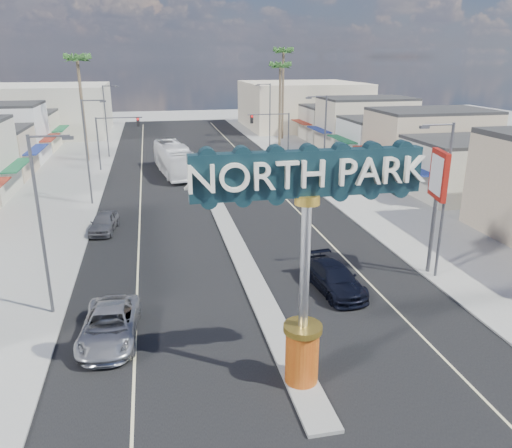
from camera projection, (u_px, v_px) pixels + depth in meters
name	position (u px, v px, depth m)	size (l,w,h in m)	color
ground	(213.00, 198.00, 45.77)	(160.00, 160.00, 0.00)	gray
road	(213.00, 198.00, 45.77)	(20.00, 120.00, 0.01)	black
median_island	(245.00, 265.00, 30.90)	(1.30, 30.00, 0.16)	gray
sidewalk_left	(51.00, 206.00, 43.02)	(8.00, 120.00, 0.12)	gray
sidewalk_right	(356.00, 189.00, 48.48)	(8.00, 120.00, 0.12)	gray
storefront_row_right	(392.00, 136.00, 61.56)	(12.00, 42.00, 6.00)	#B7B29E
backdrop_far_left	(45.00, 110.00, 81.95)	(20.00, 20.00, 8.00)	#B7B29E
backdrop_far_right	(302.00, 105.00, 90.54)	(20.00, 20.00, 8.00)	beige
gateway_sign	(306.00, 244.00, 17.89)	(8.20, 1.50, 9.15)	red
traffic_signal_left	(114.00, 133.00, 55.60)	(5.09, 0.45, 6.00)	#47474C
traffic_signal_right	(274.00, 128.00, 59.18)	(5.09, 0.45, 6.00)	#47474C
streetlight_l_near	(43.00, 218.00, 23.56)	(2.03, 0.22, 9.00)	#47474C
streetlight_l_mid	(88.00, 147.00, 42.12)	(2.03, 0.22, 9.00)	#47474C
streetlight_l_far	(107.00, 118.00, 62.53)	(2.03, 0.22, 9.00)	#47474C
streetlight_r_near	(442.00, 194.00, 27.64)	(2.03, 0.22, 9.00)	#47474C
streetlight_r_mid	(323.00, 139.00, 46.19)	(2.03, 0.22, 9.00)	#47474C
streetlight_r_far	(269.00, 114.00, 66.60)	(2.03, 0.22, 9.00)	#47474C
palm_left_far	(78.00, 64.00, 58.13)	(2.60, 2.60, 13.10)	brown
palm_right_mid	(280.00, 70.00, 69.05)	(2.60, 2.60, 12.10)	brown
palm_right_far	(283.00, 56.00, 74.44)	(2.60, 2.60, 14.10)	brown
suv_left	(110.00, 325.00, 22.61)	(2.47, 5.36, 1.49)	#9E9FA3
suv_right	(334.00, 278.00, 27.42)	(2.10, 5.17, 1.50)	black
car_parked_left	(104.00, 222.00, 36.76)	(1.69, 4.21, 1.43)	slate
city_bus	(174.00, 159.00, 54.65)	(2.75, 11.76, 3.28)	white
bank_pylon_sign	(438.00, 182.00, 28.09)	(0.75, 2.28, 7.26)	#47474C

